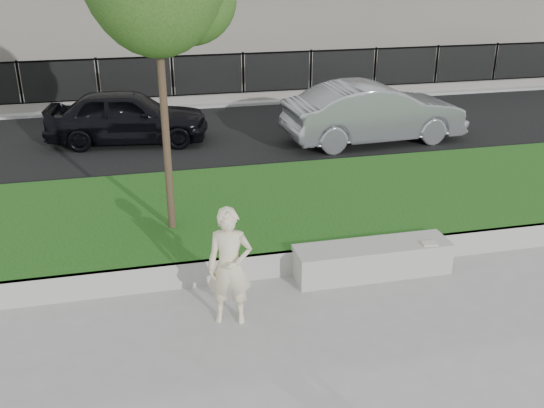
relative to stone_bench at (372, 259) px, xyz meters
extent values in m
plane|color=gray|center=(-1.46, -0.80, -0.24)|extent=(90.00, 90.00, 0.00)
cube|color=black|center=(-1.46, 2.20, -0.04)|extent=(34.00, 4.00, 0.40)
cube|color=#9B9891|center=(-1.46, 0.24, -0.04)|extent=(34.00, 0.08, 0.40)
cube|color=black|center=(-1.46, 7.70, -0.22)|extent=(34.00, 7.00, 0.04)
cube|color=gray|center=(-1.46, 12.20, -0.18)|extent=(34.00, 3.00, 0.12)
cube|color=slate|center=(-1.46, 11.20, 0.00)|extent=(32.00, 0.30, 0.24)
cube|color=black|center=(-1.46, 11.20, 0.63)|extent=(32.00, 0.04, 1.50)
cube|color=black|center=(-1.46, 11.20, 1.33)|extent=(32.00, 0.05, 0.05)
cube|color=black|center=(-1.46, 11.20, 0.13)|extent=(32.00, 0.05, 0.05)
cube|color=#9B9891|center=(0.00, 0.00, 0.00)|extent=(2.38, 0.59, 0.49)
imported|color=beige|center=(-2.29, -0.75, 0.56)|extent=(0.66, 0.51, 1.61)
cube|color=beige|center=(0.83, -0.17, 0.26)|extent=(0.24, 0.19, 0.03)
cylinder|color=#38281C|center=(-2.86, 1.52, 2.60)|extent=(0.12, 0.12, 4.88)
imported|color=black|center=(-3.47, 7.63, 0.47)|extent=(4.14, 2.14, 1.35)
imported|color=gray|center=(2.55, 6.33, 0.54)|extent=(4.61, 1.87, 1.49)
camera|label=1|loc=(-3.31, -7.54, 4.33)|focal=40.00mm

